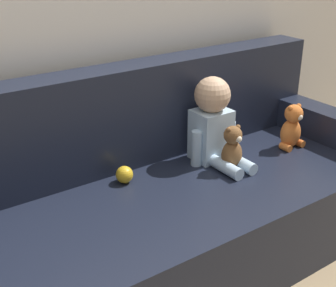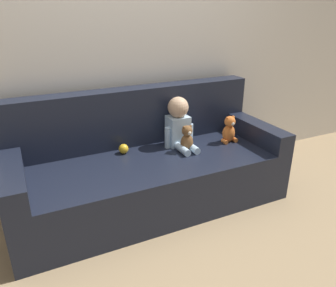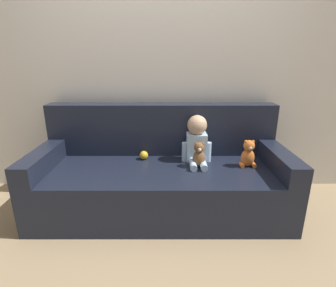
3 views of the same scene
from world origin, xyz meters
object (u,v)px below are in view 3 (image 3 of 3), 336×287
object	(u,v)px
couch	(162,175)
person_baby	(197,141)
plush_toy_side	(248,154)
teddy_bear_brown	(199,156)
toy_ball	(144,155)

from	to	relation	value
couch	person_baby	bearing A→B (deg)	12.28
person_baby	plush_toy_side	distance (m)	0.47
couch	person_baby	world-z (taller)	couch
person_baby	teddy_bear_brown	size ratio (longest dim) A/B	1.90
toy_ball	person_baby	bearing A→B (deg)	-4.94
couch	toy_ball	size ratio (longest dim) A/B	27.04
couch	toy_ball	bearing A→B (deg)	145.99
toy_ball	teddy_bear_brown	bearing A→B (deg)	-19.86
couch	plush_toy_side	bearing A→B (deg)	-4.24
teddy_bear_brown	plush_toy_side	distance (m)	0.43
couch	plush_toy_side	size ratio (longest dim) A/B	8.97
teddy_bear_brown	plush_toy_side	xyz separation A→B (m)	(0.43, 0.01, 0.01)
plush_toy_side	toy_ball	size ratio (longest dim) A/B	3.01
couch	teddy_bear_brown	world-z (taller)	couch
person_baby	toy_ball	world-z (taller)	person_baby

